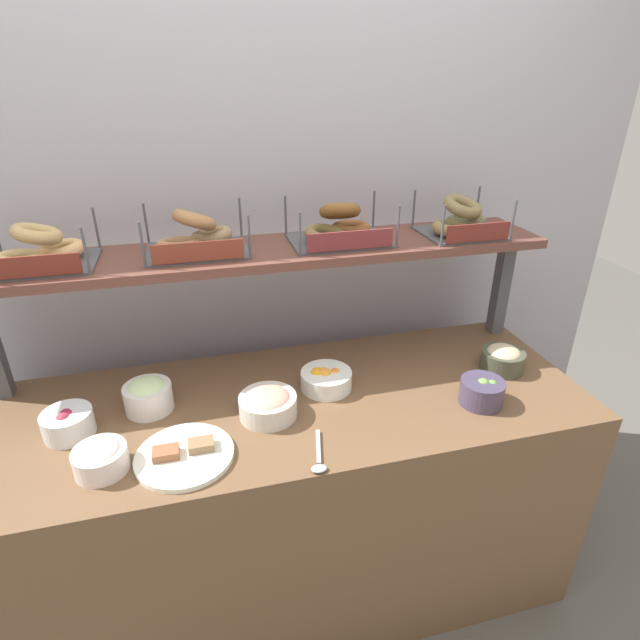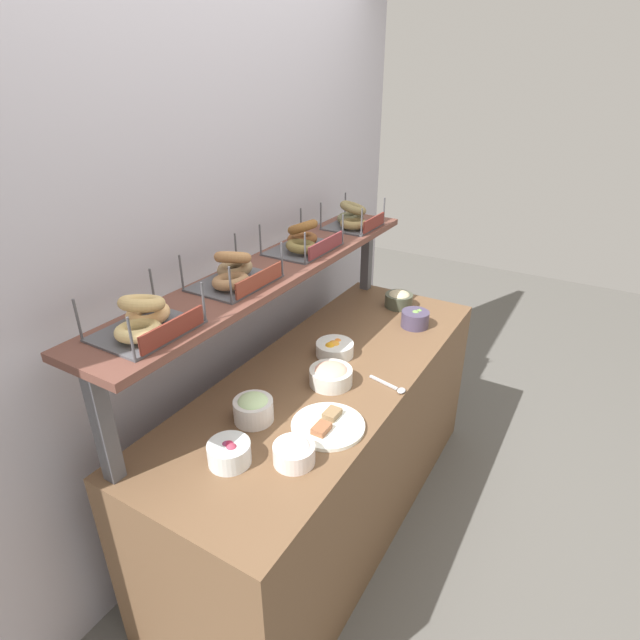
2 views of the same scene
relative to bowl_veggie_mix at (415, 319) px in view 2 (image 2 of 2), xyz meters
The scene contains 19 objects.
ground_plane 1.08m from the bowl_veggie_mix, 164.40° to the left, with size 8.00×8.00×0.00m, color #595651.
back_wall 0.97m from the bowl_veggie_mix, 129.31° to the left, with size 3.12×0.06×2.40m, color #B2AEBB.
deli_counter 0.77m from the bowl_veggie_mix, 164.40° to the left, with size 1.92×0.70×0.85m, color brown.
shelf_riser_left 1.55m from the bowl_veggie_mix, 163.75° to the left, with size 0.05×0.05×0.40m, color #4C4C51.
shelf_riser_right 0.56m from the bowl_veggie_mix, 53.74° to the left, with size 0.05×0.05×0.40m, color #4C4C51.
upper_shelf 0.82m from the bowl_veggie_mix, 143.44° to the left, with size 1.88×0.32×0.03m, color brown.
bowl_veggie_mix is the anchor object (origin of this frame).
bowl_beet_salad 1.25m from the bowl_veggie_mix, behind, with size 0.14×0.14×0.08m.
bowl_lox_spread 0.68m from the bowl_veggie_mix, behind, with size 0.18×0.18×0.09m.
bowl_fruit_salad 0.50m from the bowl_veggie_mix, 155.54° to the left, with size 0.17×0.17×0.08m.
bowl_cream_cheese 1.13m from the bowl_veggie_mix, behind, with size 0.14×0.14×0.09m.
bowl_scallion_spread 1.05m from the bowl_veggie_mix, 167.20° to the left, with size 0.15×0.15×0.11m.
bowl_tuna_salad 0.24m from the bowl_veggie_mix, 43.05° to the left, with size 0.15×0.15×0.09m.
serving_plate_white 0.92m from the bowl_veggie_mix, behind, with size 0.27×0.27×0.04m.
serving_spoon_near_plate 0.58m from the bowl_veggie_mix, 167.16° to the right, with size 0.06×0.17×0.01m.
bagel_basket_plain 1.41m from the bowl_veggie_mix, 161.45° to the left, with size 0.30×0.25×0.14m.
bagel_basket_everything 1.03m from the bowl_veggie_mix, 151.73° to the left, with size 0.32×0.25×0.15m.
bagel_basket_cinnamon_raisin 0.71m from the bowl_veggie_mix, 128.79° to the left, with size 0.34×0.25×0.15m.
bagel_basket_poppy 0.61m from the bowl_veggie_mix, 77.54° to the left, with size 0.28×0.26×0.14m.
Camera 2 is at (-1.61, -0.91, 2.02)m, focal length 28.36 mm.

